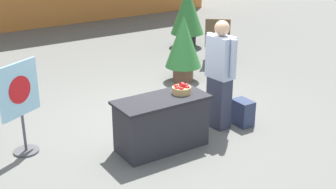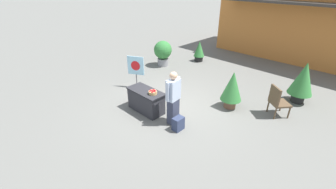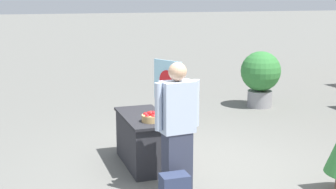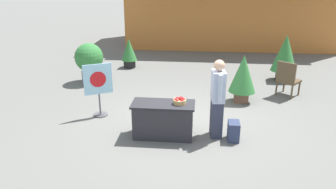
# 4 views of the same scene
# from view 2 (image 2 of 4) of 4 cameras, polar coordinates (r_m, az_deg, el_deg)

# --- Properties ---
(ground_plane) EXTENTS (120.00, 120.00, 0.00)m
(ground_plane) POSITION_cam_2_polar(r_m,az_deg,el_deg) (8.03, 0.15, -3.21)
(ground_plane) COLOR slate
(storefront_building) EXTENTS (9.75, 5.13, 4.94)m
(storefront_building) POSITION_cam_2_polar(r_m,az_deg,el_deg) (15.13, 34.25, 16.95)
(storefront_building) COLOR #C67533
(storefront_building) RESTS_ON ground_plane
(display_table) EXTENTS (1.35, 0.63, 0.77)m
(display_table) POSITION_cam_2_polar(r_m,az_deg,el_deg) (7.68, -5.58, -1.56)
(display_table) COLOR #2D2D33
(display_table) RESTS_ON ground_plane
(apple_basket) EXTENTS (0.27, 0.27, 0.16)m
(apple_basket) POSITION_cam_2_polar(r_m,az_deg,el_deg) (7.23, -3.86, 0.63)
(apple_basket) COLOR tan
(apple_basket) RESTS_ON display_table
(person_visitor) EXTENTS (0.30, 0.61, 1.73)m
(person_visitor) POSITION_cam_2_polar(r_m,az_deg,el_deg) (6.77, 1.33, -0.88)
(person_visitor) COLOR #33384C
(person_visitor) RESTS_ON ground_plane
(backpack) EXTENTS (0.24, 0.34, 0.42)m
(backpack) POSITION_cam_2_polar(r_m,az_deg,el_deg) (6.81, 2.60, -7.39)
(backpack) COLOR #2D3856
(backpack) RESTS_ON ground_plane
(poster_board) EXTENTS (0.63, 0.36, 1.34)m
(poster_board) POSITION_cam_2_polar(r_m,az_deg,el_deg) (9.27, -8.14, 6.14)
(poster_board) COLOR #4C4C51
(poster_board) RESTS_ON ground_plane
(patio_chair) EXTENTS (0.77, 0.77, 1.04)m
(patio_chair) POSITION_cam_2_polar(r_m,az_deg,el_deg) (8.13, 26.02, -1.33)
(patio_chair) COLOR brown
(patio_chair) RESTS_ON ground_plane
(potted_plant_far_right) EXTENTS (0.58, 0.58, 1.10)m
(potted_plant_far_right) POSITION_cam_2_polar(r_m,az_deg,el_deg) (12.50, 7.93, 11.02)
(potted_plant_far_right) COLOR black
(potted_plant_far_right) RESTS_ON ground_plane
(potted_plant_near_left) EXTENTS (0.73, 0.73, 1.34)m
(potted_plant_near_left) POSITION_cam_2_polar(r_m,az_deg,el_deg) (7.98, 15.98, 1.70)
(potted_plant_near_left) COLOR brown
(potted_plant_near_left) RESTS_ON ground_plane
(potted_plant_far_left) EXTENTS (0.84, 0.84, 1.53)m
(potted_plant_far_left) POSITION_cam_2_polar(r_m,az_deg,el_deg) (9.31, 31.06, 3.16)
(potted_plant_far_left) COLOR black
(potted_plant_far_left) RESTS_ON ground_plane
(potted_plant_near_right) EXTENTS (0.91, 0.91, 1.29)m
(potted_plant_near_right) POSITION_cam_2_polar(r_m,az_deg,el_deg) (11.68, -1.32, 10.86)
(potted_plant_near_right) COLOR gray
(potted_plant_near_right) RESTS_ON ground_plane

